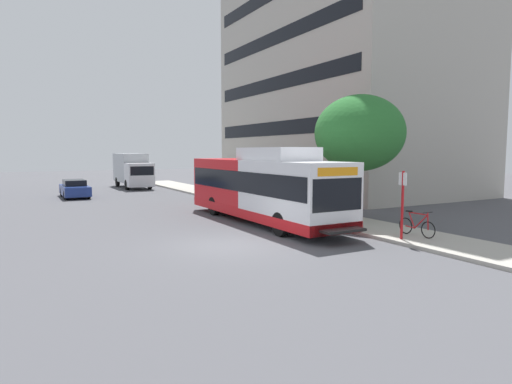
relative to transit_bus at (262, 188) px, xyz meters
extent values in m
plane|color=#4C4C51|center=(-3.69, 3.94, -1.70)|extent=(120.00, 120.00, 0.00)
cube|color=#A8A399|center=(3.31, 1.94, -1.63)|extent=(3.00, 56.00, 0.14)
cube|color=white|center=(0.00, -2.82, -0.02)|extent=(2.54, 5.80, 2.73)
cube|color=red|center=(0.00, 2.98, -0.02)|extent=(2.54, 5.80, 2.73)
cube|color=red|center=(0.00, 0.08, -1.16)|extent=(2.57, 11.60, 0.44)
cube|color=black|center=(0.00, 0.08, 0.35)|extent=(2.58, 11.25, 0.96)
cube|color=black|center=(0.00, -5.68, 0.15)|extent=(2.34, 0.10, 1.24)
cube|color=orange|center=(0.00, -5.69, 1.02)|extent=(1.90, 0.08, 0.32)
cube|color=white|center=(0.00, -1.37, 1.65)|extent=(2.16, 4.06, 0.60)
cube|color=black|center=(0.00, -6.07, -1.15)|extent=(1.78, 0.60, 0.10)
cylinder|color=black|center=(-1.13, -3.51, -1.20)|extent=(0.30, 1.00, 1.00)
cylinder|color=black|center=(1.13, -3.51, -1.20)|extent=(0.30, 1.00, 1.00)
cylinder|color=black|center=(-1.13, 3.27, -1.20)|extent=(0.30, 1.00, 1.00)
cylinder|color=black|center=(1.13, 3.27, -1.20)|extent=(0.30, 1.00, 1.00)
cylinder|color=red|center=(2.24, -6.80, -0.26)|extent=(0.10, 0.10, 2.60)
cube|color=white|center=(2.22, -6.80, 0.74)|extent=(0.04, 0.36, 0.48)
torus|color=black|center=(3.22, -7.22, -1.23)|extent=(0.04, 0.66, 0.66)
torus|color=black|center=(3.22, -6.12, -1.23)|extent=(0.04, 0.66, 0.66)
cylinder|color=#B2191E|center=(3.22, -6.87, -0.96)|extent=(0.05, 0.64, 0.64)
cylinder|color=#B2191E|center=(3.22, -6.42, -0.96)|extent=(0.05, 0.34, 0.62)
cylinder|color=#B2191E|center=(3.22, -6.72, -0.66)|extent=(0.05, 0.90, 0.05)
cylinder|color=#B2191E|center=(3.22, -6.34, -1.25)|extent=(0.05, 0.45, 0.08)
cylinder|color=#B2191E|center=(3.22, -7.19, -0.90)|extent=(0.05, 0.10, 0.67)
cylinder|color=black|center=(3.22, -7.17, -0.56)|extent=(0.52, 0.03, 0.03)
cube|color=black|center=(3.22, -6.27, -0.62)|extent=(0.12, 0.24, 0.06)
cylinder|color=#4C3823|center=(4.47, -1.92, -0.28)|extent=(0.28, 0.28, 2.57)
ellipsoid|color=#286B2D|center=(4.47, -1.92, 2.67)|extent=(4.43, 4.43, 3.77)
cube|color=navy|center=(-6.68, 16.79, -1.15)|extent=(1.80, 4.50, 0.70)
cube|color=black|center=(-6.68, 16.89, -0.65)|extent=(1.48, 2.34, 0.56)
cylinder|color=black|center=(-7.48, 15.44, -1.38)|extent=(0.20, 0.64, 0.64)
cylinder|color=black|center=(-5.88, 15.44, -1.38)|extent=(0.20, 0.64, 0.64)
cylinder|color=black|center=(-7.48, 18.14, -1.38)|extent=(0.20, 0.64, 0.64)
cylinder|color=black|center=(-5.88, 18.14, -1.38)|extent=(0.20, 0.64, 0.64)
cube|color=silver|center=(-0.76, 20.94, -0.35)|extent=(2.30, 2.00, 2.10)
cube|color=#B2B7BC|center=(-0.76, 24.44, 0.20)|extent=(2.30, 5.00, 2.70)
cube|color=black|center=(-0.76, 19.97, 0.05)|extent=(2.07, 0.08, 0.80)
cylinder|color=black|center=(-1.79, 21.38, -1.24)|extent=(0.26, 0.92, 0.92)
cylinder|color=black|center=(0.27, 21.38, -1.24)|extent=(0.26, 0.92, 0.92)
cylinder|color=black|center=(-1.79, 25.52, -1.24)|extent=(0.26, 0.92, 0.92)
cylinder|color=black|center=(0.27, 25.52, -1.24)|extent=(0.26, 0.92, 0.92)
cube|color=#ADA89E|center=(14.49, 11.25, 10.61)|extent=(13.50, 20.88, 24.62)
cube|color=black|center=(14.49, 11.25, 0.05)|extent=(13.56, 19.21, 1.10)
cube|color=black|center=(14.49, 11.25, 3.57)|extent=(13.56, 19.21, 1.10)
cube|color=black|center=(14.49, 11.25, 7.09)|extent=(13.56, 19.21, 1.10)
cube|color=black|center=(14.49, 11.25, 10.61)|extent=(13.56, 19.21, 1.10)
cube|color=black|center=(14.49, 11.25, 14.12)|extent=(13.56, 19.21, 1.10)
camera|label=1|loc=(-10.53, -18.40, 1.78)|focal=30.51mm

